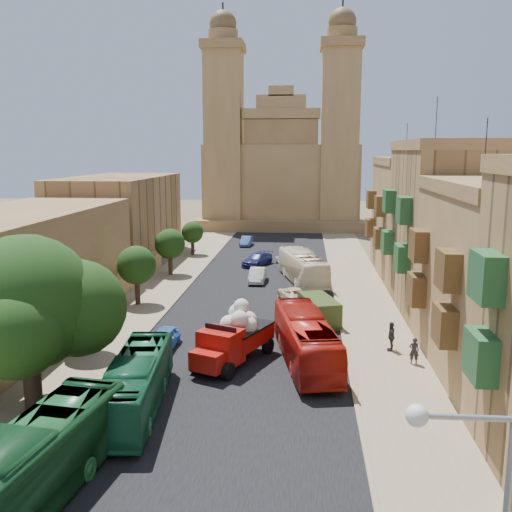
% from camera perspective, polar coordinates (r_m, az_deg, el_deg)
% --- Properties ---
extents(ground, '(260.00, 260.00, 0.00)m').
position_cam_1_polar(ground, '(26.08, -5.31, -19.30)').
color(ground, brown).
extents(road_surface, '(14.00, 140.00, 0.01)m').
position_cam_1_polar(road_surface, '(53.99, 0.37, -3.41)').
color(road_surface, black).
rests_on(road_surface, ground).
extents(sidewalk_east, '(5.00, 140.00, 0.01)m').
position_cam_1_polar(sidewalk_east, '(54.08, 10.48, -3.56)').
color(sidewalk_east, '#867357').
rests_on(sidewalk_east, ground).
extents(sidewalk_west, '(5.00, 140.00, 0.01)m').
position_cam_1_polar(sidewalk_west, '(55.55, -9.46, -3.16)').
color(sidewalk_west, '#867357').
rests_on(sidewalk_west, ground).
extents(kerb_east, '(0.25, 140.00, 0.12)m').
position_cam_1_polar(kerb_east, '(53.88, 7.83, -3.47)').
color(kerb_east, '#867357').
rests_on(kerb_east, ground).
extents(kerb_west, '(0.25, 140.00, 0.12)m').
position_cam_1_polar(kerb_west, '(54.98, -6.93, -3.17)').
color(kerb_west, '#867357').
rests_on(kerb_west, ground).
extents(townhouse_b, '(9.00, 14.00, 14.90)m').
position_cam_1_polar(townhouse_b, '(35.99, 23.89, -2.11)').
color(townhouse_b, olive).
rests_on(townhouse_b, ground).
extents(townhouse_c, '(9.00, 14.00, 17.40)m').
position_cam_1_polar(townhouse_c, '(49.05, 18.82, 2.84)').
color(townhouse_c, '#987345').
rests_on(townhouse_c, ground).
extents(townhouse_d, '(9.00, 14.00, 15.90)m').
position_cam_1_polar(townhouse_d, '(62.73, 15.79, 3.85)').
color(townhouse_d, olive).
rests_on(townhouse_d, ground).
extents(west_wall, '(1.00, 40.00, 1.80)m').
position_cam_1_polar(west_wall, '(47.01, -16.08, -4.80)').
color(west_wall, olive).
rests_on(west_wall, ground).
extents(west_building_low, '(10.00, 28.00, 8.40)m').
position_cam_1_polar(west_building_low, '(46.81, -23.46, -1.17)').
color(west_building_low, brown).
rests_on(west_building_low, ground).
extents(west_building_mid, '(10.00, 22.00, 10.00)m').
position_cam_1_polar(west_building_mid, '(70.34, -13.47, 3.68)').
color(west_building_mid, '#987345').
rests_on(west_building_mid, ground).
extents(church, '(28.00, 22.50, 36.30)m').
position_cam_1_polar(church, '(101.02, 2.65, 8.48)').
color(church, olive).
rests_on(church, ground).
extents(ficus_tree, '(8.94, 8.23, 8.94)m').
position_cam_1_polar(ficus_tree, '(30.57, -21.80, -4.78)').
color(ficus_tree, '#322219').
rests_on(ficus_tree, ground).
extents(street_tree_a, '(3.30, 3.30, 5.07)m').
position_cam_1_polar(street_tree_a, '(38.30, -17.04, -4.43)').
color(street_tree_a, '#322219').
rests_on(street_tree_a, ground).
extents(street_tree_b, '(3.30, 3.30, 5.08)m').
position_cam_1_polar(street_tree_b, '(49.33, -11.86, -0.92)').
color(street_tree_b, '#322219').
rests_on(street_tree_b, ground).
extents(street_tree_c, '(3.20, 3.20, 4.92)m').
position_cam_1_polar(street_tree_c, '(60.74, -8.60, 1.19)').
color(street_tree_c, '#322219').
rests_on(street_tree_c, ground).
extents(street_tree_d, '(2.75, 2.75, 4.23)m').
position_cam_1_polar(street_tree_d, '(72.39, -6.38, 2.35)').
color(street_tree_d, '#322219').
rests_on(street_tree_d, ground).
extents(red_truck, '(4.82, 6.95, 3.86)m').
position_cam_1_polar(red_truck, '(35.42, -2.28, -8.04)').
color(red_truck, '#AB140D').
rests_on(red_truck, ground).
extents(olive_pickup, '(3.34, 5.11, 1.95)m').
position_cam_1_polar(olive_pickup, '(43.93, 6.31, -5.44)').
color(olive_pickup, '#33471A').
rests_on(olive_pickup, ground).
extents(bus_green_south, '(4.16, 11.60, 3.16)m').
position_cam_1_polar(bus_green_south, '(23.50, -22.01, -19.22)').
color(bus_green_south, '#184E26').
rests_on(bus_green_south, ground).
extents(bus_green_north, '(3.33, 10.28, 2.81)m').
position_cam_1_polar(bus_green_north, '(29.99, -11.95, -12.37)').
color(bus_green_north, '#1A643E').
rests_on(bus_green_north, ground).
extents(bus_red_east, '(4.47, 11.22, 3.05)m').
position_cam_1_polar(bus_red_east, '(35.59, 5.00, -8.28)').
color(bus_red_east, '#B51C12').
rests_on(bus_red_east, ground).
extents(bus_cream_east, '(5.30, 11.25, 3.05)m').
position_cam_1_polar(bus_cream_east, '(57.13, 4.68, -1.11)').
color(bus_cream_east, '#FFEEC9').
rests_on(bus_cream_east, ground).
extents(car_blue_a, '(1.68, 4.04, 1.37)m').
position_cam_1_polar(car_blue_a, '(38.52, -9.23, -8.23)').
color(car_blue_a, '#4076C5').
rests_on(car_blue_a, ground).
extents(car_white_a, '(1.56, 4.31, 1.41)m').
position_cam_1_polar(car_white_a, '(57.05, 0.14, -1.93)').
color(car_white_a, beige).
rests_on(car_white_a, ground).
extents(car_cream, '(3.28, 4.70, 1.19)m').
position_cam_1_polar(car_cream, '(50.21, 3.72, -3.80)').
color(car_cream, beige).
rests_on(car_cream, ground).
extents(car_dkblue, '(3.80, 5.27, 1.42)m').
position_cam_1_polar(car_dkblue, '(65.30, 0.14, -0.35)').
color(car_dkblue, navy).
rests_on(car_dkblue, ground).
extents(car_white_b, '(2.71, 4.11, 1.30)m').
position_cam_1_polar(car_white_b, '(65.90, 2.90, -0.31)').
color(car_white_b, white).
rests_on(car_white_b, ground).
extents(car_blue_b, '(1.58, 3.99, 1.29)m').
position_cam_1_polar(car_blue_b, '(79.11, -0.98, 1.50)').
color(car_blue_b, '#3D649D').
rests_on(car_blue_b, ground).
extents(pedestrian_a, '(0.64, 0.44, 1.70)m').
position_cam_1_polar(pedestrian_a, '(36.76, 15.52, -9.13)').
color(pedestrian_a, black).
rests_on(pedestrian_a, ground).
extents(pedestrian_c, '(0.48, 1.15, 1.96)m').
position_cam_1_polar(pedestrian_c, '(38.68, 13.37, -7.83)').
color(pedestrian_c, '#333237').
rests_on(pedestrian_c, ground).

